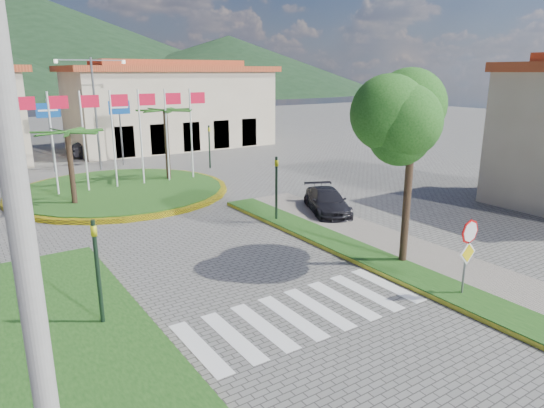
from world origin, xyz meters
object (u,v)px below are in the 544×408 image
deciduous_tree (413,126)px  utility_pole (28,278)px  roundabout_island (120,190)px  stop_sign (468,246)px  car_dark_b (92,149)px  car_side_right (327,202)px

deciduous_tree → utility_pole: size_ratio=0.76×
roundabout_island → deciduous_tree: (5.50, -17.00, 5.00)m
roundabout_island → stop_sign: (4.90, -20.04, 1.61)m
deciduous_tree → utility_pole: (-13.00, -5.00, -0.68)m
utility_pole → roundabout_island: bearing=71.2°
deciduous_tree → utility_pole: 13.94m
car_dark_b → stop_sign: bearing=171.0°
utility_pole → stop_sign: bearing=9.0°
roundabout_island → car_side_right: roundabout_island is taller
deciduous_tree → utility_pole: utility_pole is taller
roundabout_island → utility_pole: size_ratio=1.41×
utility_pole → car_side_right: 19.48m
deciduous_tree → car_dark_b: 31.77m
stop_sign → utility_pole: size_ratio=0.29×
roundabout_island → deciduous_tree: 18.55m
stop_sign → utility_pole: bearing=-171.0°
stop_sign → deciduous_tree: size_ratio=0.39×
stop_sign → car_dark_b: size_ratio=0.67×
utility_pole → car_dark_b: (9.50, 36.25, -3.84)m
roundabout_island → car_side_right: size_ratio=2.95×
car_side_right → deciduous_tree: bearing=-81.5°
deciduous_tree → car_side_right: deciduous_tree is taller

